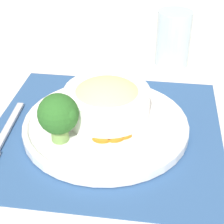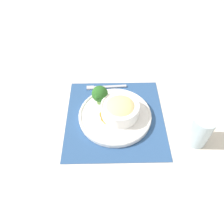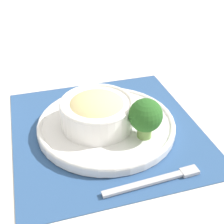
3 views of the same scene
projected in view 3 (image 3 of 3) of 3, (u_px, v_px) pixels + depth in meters
ground_plane at (106, 130)px, 0.68m from camera, size 4.00×4.00×0.00m
placemat at (106, 129)px, 0.68m from camera, size 0.42×0.41×0.00m
plate at (106, 124)px, 0.67m from camera, size 0.29×0.29×0.02m
bowl at (97, 110)px, 0.65m from camera, size 0.15×0.15×0.07m
broccoli_floret at (146, 116)px, 0.60m from camera, size 0.07×0.07×0.08m
carrot_slice_near at (124, 117)px, 0.68m from camera, size 0.04×0.04×0.01m
carrot_slice_middle at (120, 114)px, 0.69m from camera, size 0.04×0.04×0.01m
carrot_slice_far at (114, 111)px, 0.70m from camera, size 0.04×0.04×0.01m
fork at (161, 179)px, 0.55m from camera, size 0.02×0.18×0.01m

